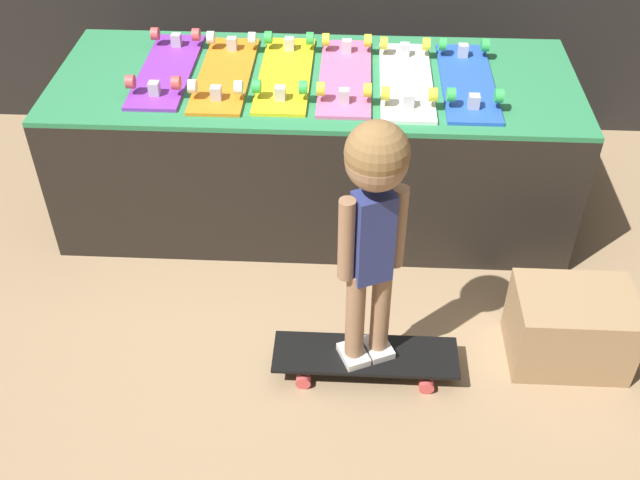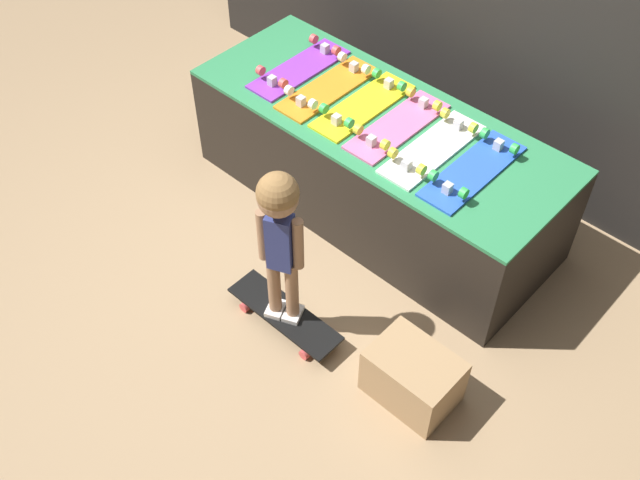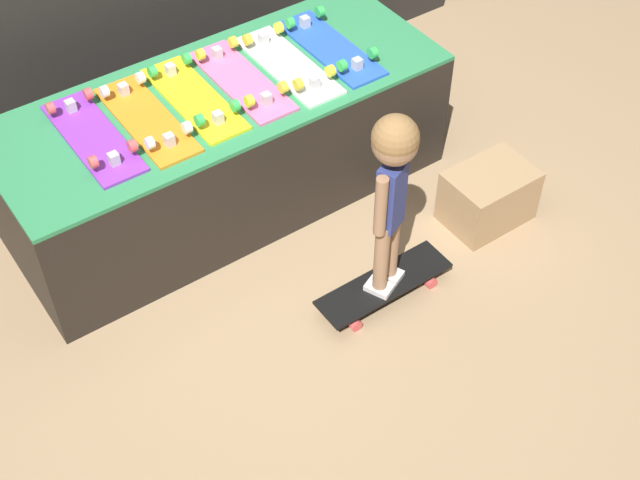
# 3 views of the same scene
# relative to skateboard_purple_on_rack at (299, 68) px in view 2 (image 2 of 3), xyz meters

# --- Properties ---
(ground_plane) EXTENTS (16.00, 16.00, 0.00)m
(ground_plane) POSITION_rel_skateboard_purple_on_rack_xyz_m (0.60, -0.61, -0.65)
(ground_plane) COLOR #9E7F5B
(display_rack) EXTENTS (2.09, 0.80, 0.64)m
(display_rack) POSITION_rel_skateboard_purple_on_rack_xyz_m (0.60, -0.02, -0.34)
(display_rack) COLOR black
(display_rack) RESTS_ON ground_plane
(skateboard_purple_on_rack) EXTENTS (0.20, 0.64, 0.09)m
(skateboard_purple_on_rack) POSITION_rel_skateboard_purple_on_rack_xyz_m (0.00, 0.00, 0.00)
(skateboard_purple_on_rack) COLOR purple
(skateboard_purple_on_rack) RESTS_ON display_rack
(skateboard_orange_on_rack) EXTENTS (0.20, 0.64, 0.09)m
(skateboard_orange_on_rack) POSITION_rel_skateboard_purple_on_rack_xyz_m (0.24, -0.02, 0.00)
(skateboard_orange_on_rack) COLOR orange
(skateboard_orange_on_rack) RESTS_ON display_rack
(skateboard_yellow_on_rack) EXTENTS (0.20, 0.64, 0.09)m
(skateboard_yellow_on_rack) POSITION_rel_skateboard_purple_on_rack_xyz_m (0.48, -0.01, 0.00)
(skateboard_yellow_on_rack) COLOR yellow
(skateboard_yellow_on_rack) RESTS_ON display_rack
(skateboard_pink_on_rack) EXTENTS (0.20, 0.64, 0.09)m
(skateboard_pink_on_rack) POSITION_rel_skateboard_purple_on_rack_xyz_m (0.72, -0.02, 0.00)
(skateboard_pink_on_rack) COLOR pink
(skateboard_pink_on_rack) RESTS_ON display_rack
(skateboard_white_on_rack) EXTENTS (0.20, 0.64, 0.09)m
(skateboard_white_on_rack) POSITION_rel_skateboard_purple_on_rack_xyz_m (0.96, -0.04, 0.00)
(skateboard_white_on_rack) COLOR white
(skateboard_white_on_rack) RESTS_ON display_rack
(skateboard_blue_on_rack) EXTENTS (0.20, 0.64, 0.09)m
(skateboard_blue_on_rack) POSITION_rel_skateboard_purple_on_rack_xyz_m (1.20, -0.04, 0.00)
(skateboard_blue_on_rack) COLOR blue
(skateboard_blue_on_rack) RESTS_ON display_rack
(skateboard_on_floor) EXTENTS (0.64, 0.19, 0.09)m
(skateboard_on_floor) POSITION_rel_skateboard_purple_on_rack_xyz_m (0.82, -0.98, -0.58)
(skateboard_on_floor) COLOR black
(skateboard_on_floor) RESTS_ON ground_plane
(child) EXTENTS (0.21, 0.19, 0.92)m
(child) POSITION_rel_skateboard_purple_on_rack_xyz_m (0.82, -0.98, 0.08)
(child) COLOR silver
(child) RESTS_ON skateboard_on_floor
(storage_box) EXTENTS (0.40, 0.29, 0.28)m
(storage_box) POSITION_rel_skateboard_purple_on_rack_xyz_m (1.54, -0.86, -0.51)
(storage_box) COLOR #A37F56
(storage_box) RESTS_ON ground_plane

